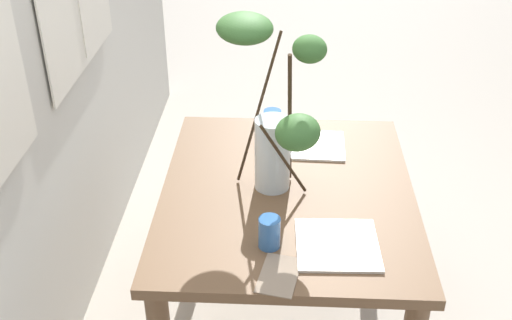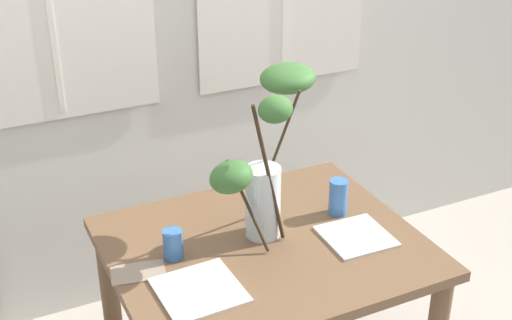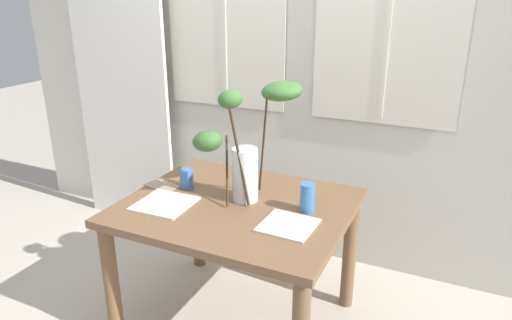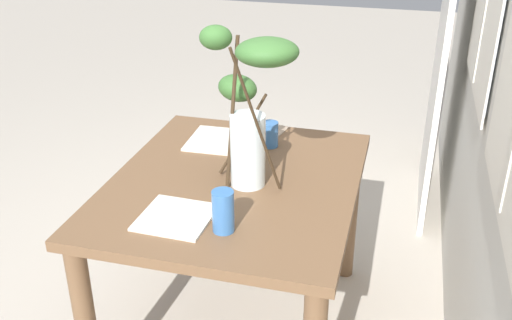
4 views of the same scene
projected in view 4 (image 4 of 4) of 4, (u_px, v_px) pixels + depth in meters
The scene contains 7 objects.
dining_table at pixel (235, 206), 2.36m from camera, with size 1.14×0.95×0.74m.
vase_with_branches at pixel (248, 107), 2.12m from camera, with size 0.57×0.45×0.63m.
drinking_glass_blue_left at pixel (270, 134), 2.56m from camera, with size 0.07×0.07×0.11m, color #386BAD.
drinking_glass_blue_right at pixel (223, 211), 1.95m from camera, with size 0.07×0.07×0.15m, color #386BAD.
plate_square_left at pixel (220, 140), 2.62m from camera, with size 0.27×0.27×0.01m, color silver.
plate_square_right at pixel (176, 217), 2.04m from camera, with size 0.24×0.24×0.01m, color silver.
napkin_folded at pixel (270, 132), 2.71m from camera, with size 0.19×0.12×0.00m, color gray.
Camera 4 is at (1.94, 0.60, 1.82)m, focal length 41.42 mm.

